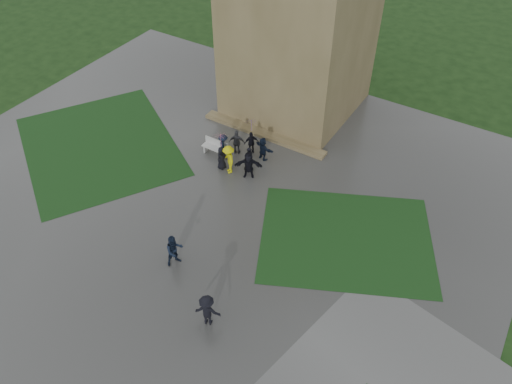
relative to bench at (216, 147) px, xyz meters
The scene contains 9 objects.
ground 7.49m from the bench, 77.86° to the right, with size 120.00×120.00×0.00m, color black.
plaza 5.56m from the bench, 73.49° to the right, with size 34.00×34.00×0.02m, color #353533.
lawn_inset_left 7.69m from the bench, 154.52° to the right, with size 11.00×9.00×0.01m, color black.
lawn_inset_right 10.34m from the bench, 12.88° to the right, with size 9.00×7.00×0.01m, color black.
tower_plinth 3.67m from the bench, 64.52° to the left, with size 9.00×0.80×0.22m, color brown.
bench is the anchor object (origin of this frame).
visitor_cluster 1.95m from the bench, ahead, with size 3.79×3.49×2.53m.
pedestrian_mid 9.00m from the bench, 67.81° to the right, with size 0.91×0.52×1.88m, color black.
pedestrian_near 12.35m from the bench, 56.45° to the right, with size 1.17×0.61×1.82m, color black.
Camera 1 is at (13.75, -12.62, 19.86)m, focal length 35.00 mm.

